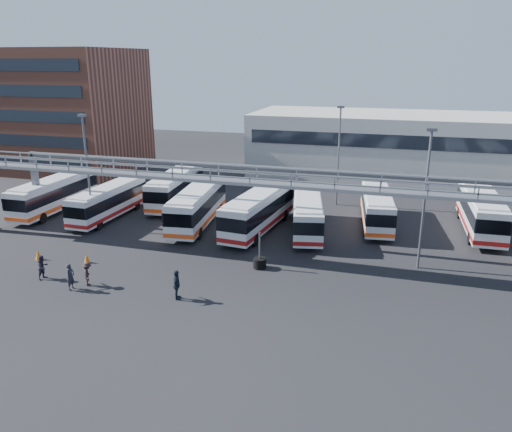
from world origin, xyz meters
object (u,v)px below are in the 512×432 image
(bus_3, at_px, (197,205))
(pedestrian_b, at_px, (43,267))
(bus_4, at_px, (259,210))
(cone_left, at_px, (38,255))
(light_pole_left, at_px, (87,166))
(bus_2, at_px, (176,187))
(bus_1, at_px, (108,201))
(bus_5, at_px, (308,213))
(pedestrian_d, at_px, (177,285))
(pedestrian_c, at_px, (88,274))
(light_pole_mid, at_px, (425,192))
(tire_stack, at_px, (260,262))
(light_pole_back, at_px, (339,151))
(bus_0, at_px, (54,194))
(pedestrian_a, at_px, (71,277))
(bus_6, at_px, (377,206))
(cone_right, at_px, (87,258))
(bus_8, at_px, (481,210))

(bus_3, bearing_deg, pedestrian_b, -118.77)
(bus_4, bearing_deg, cone_left, -135.77)
(light_pole_left, relative_size, bus_2, 0.90)
(bus_1, height_order, bus_5, bus_5)
(pedestrian_b, relative_size, pedestrian_d, 0.87)
(pedestrian_b, xyz_separation_m, pedestrian_c, (3.63, -0.07, -0.03))
(pedestrian_b, bearing_deg, light_pole_mid, -59.91)
(cone_left, distance_m, tire_stack, 16.99)
(light_pole_back, xyz_separation_m, tire_stack, (-3.13, -18.31, -5.26))
(bus_0, distance_m, bus_3, 15.32)
(tire_stack, bearing_deg, pedestrian_b, -156.59)
(light_pole_left, relative_size, pedestrian_a, 5.57)
(bus_1, xyz_separation_m, tire_stack, (17.17, -7.44, -1.27))
(light_pole_mid, bearing_deg, bus_6, 111.19)
(bus_5, xyz_separation_m, cone_right, (-14.57, -11.59, -1.42))
(light_pole_mid, height_order, pedestrian_c, light_pole_mid)
(tire_stack, bearing_deg, bus_6, 59.08)
(bus_1, bearing_deg, pedestrian_b, -75.59)
(pedestrian_a, relative_size, cone_left, 2.37)
(bus_1, bearing_deg, bus_2, 58.08)
(bus_4, xyz_separation_m, pedestrian_d, (-1.27, -14.29, -0.94))
(bus_4, bearing_deg, bus_3, -173.30)
(pedestrian_c, bearing_deg, bus_2, -25.00)
(pedestrian_b, height_order, cone_right, pedestrian_b)
(bus_6, bearing_deg, bus_2, 169.81)
(bus_2, height_order, bus_4, bus_4)
(pedestrian_a, xyz_separation_m, cone_left, (-5.67, 3.76, -0.53))
(cone_left, bearing_deg, pedestrian_c, -24.41)
(pedestrian_a, bearing_deg, light_pole_mid, -66.75)
(pedestrian_a, distance_m, cone_left, 6.83)
(tire_stack, bearing_deg, bus_0, 161.56)
(bus_0, height_order, pedestrian_d, bus_0)
(light_pole_left, distance_m, bus_6, 26.07)
(bus_2, bearing_deg, pedestrian_b, -98.13)
(pedestrian_a, bearing_deg, bus_5, -40.68)
(light_pole_back, relative_size, bus_0, 0.91)
(light_pole_back, relative_size, pedestrian_b, 5.93)
(bus_2, height_order, bus_8, bus_8)
(light_pole_left, relative_size, pedestrian_c, 6.17)
(bus_8, xyz_separation_m, pedestrian_a, (-27.42, -20.30, -1.03))
(light_pole_back, height_order, bus_3, light_pole_back)
(light_pole_mid, bearing_deg, pedestrian_d, -147.05)
(light_pole_back, distance_m, bus_8, 14.69)
(light_pole_mid, relative_size, bus_1, 0.99)
(pedestrian_a, relative_size, tire_stack, 0.67)
(bus_0, distance_m, bus_6, 31.43)
(light_pole_left, relative_size, pedestrian_b, 5.93)
(light_pole_back, height_order, bus_8, light_pole_back)
(light_pole_left, height_order, bus_0, light_pole_left)
(bus_4, height_order, cone_right, bus_4)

